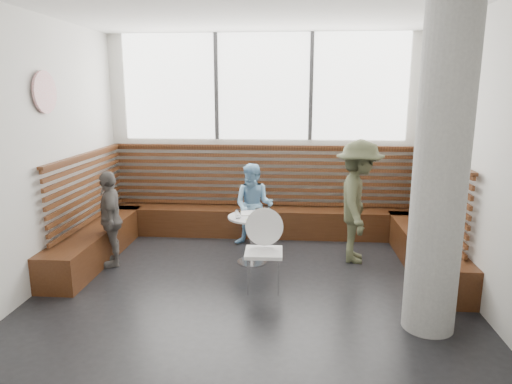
# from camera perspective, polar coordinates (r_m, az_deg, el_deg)

# --- Properties ---
(room) EXTENTS (5.00, 5.00, 3.20)m
(room) POSITION_cam_1_polar(r_m,az_deg,el_deg) (4.98, -0.91, 4.28)
(room) COLOR silver
(room) RESTS_ON ground
(booth) EXTENTS (5.00, 2.50, 1.44)m
(booth) POSITION_cam_1_polar(r_m,az_deg,el_deg) (6.95, 0.50, -3.39)
(booth) COLOR #3B1F0E
(booth) RESTS_ON ground
(concrete_column) EXTENTS (0.50, 0.50, 3.20)m
(concrete_column) POSITION_cam_1_polar(r_m,az_deg,el_deg) (4.57, 22.10, 2.60)
(concrete_column) COLOR gray
(concrete_column) RESTS_ON ground
(wall_art) EXTENTS (0.03, 0.50, 0.50)m
(wall_art) POSITION_cam_1_polar(r_m,az_deg,el_deg) (6.05, -24.91, 11.25)
(wall_art) COLOR white
(wall_art) RESTS_ON room
(cafe_table) EXTENTS (0.65, 0.65, 0.67)m
(cafe_table) POSITION_cam_1_polar(r_m,az_deg,el_deg) (6.20, -0.51, -4.72)
(cafe_table) COLOR silver
(cafe_table) RESTS_ON ground
(cafe_chair) EXTENTS (0.46, 0.45, 0.95)m
(cafe_chair) POSITION_cam_1_polar(r_m,az_deg,el_deg) (5.42, 1.02, -6.39)
(cafe_chair) COLOR white
(cafe_chair) RESTS_ON ground
(adult_man) EXTENTS (0.77, 1.16, 1.69)m
(adult_man) POSITION_cam_1_polar(r_m,az_deg,el_deg) (6.35, 12.66, -1.18)
(adult_man) COLOR #474C32
(adult_man) RESTS_ON ground
(child_back) EXTENTS (0.69, 0.58, 1.26)m
(child_back) POSITION_cam_1_polar(r_m,az_deg,el_deg) (6.85, -0.28, -1.70)
(child_back) COLOR #86BEE9
(child_back) RESTS_ON ground
(child_left) EXTENTS (0.57, 0.82, 1.29)m
(child_left) POSITION_cam_1_polar(r_m,az_deg,el_deg) (6.41, -17.72, -3.18)
(child_left) COLOR #615C58
(child_left) RESTS_ON ground
(plate_near) EXTENTS (0.20, 0.20, 0.01)m
(plate_near) POSITION_cam_1_polar(r_m,az_deg,el_deg) (6.24, -1.40, -2.74)
(plate_near) COLOR white
(plate_near) RESTS_ON cafe_table
(plate_far) EXTENTS (0.21, 0.21, 0.01)m
(plate_far) POSITION_cam_1_polar(r_m,az_deg,el_deg) (6.31, 0.66, -2.54)
(plate_far) COLOR white
(plate_far) RESTS_ON cafe_table
(glass_left) EXTENTS (0.07, 0.07, 0.12)m
(glass_left) POSITION_cam_1_polar(r_m,az_deg,el_deg) (6.05, -2.24, -2.72)
(glass_left) COLOR white
(glass_left) RESTS_ON cafe_table
(glass_mid) EXTENTS (0.07, 0.07, 0.11)m
(glass_mid) POSITION_cam_1_polar(r_m,az_deg,el_deg) (6.12, 0.22, -2.58)
(glass_mid) COLOR white
(glass_mid) RESTS_ON cafe_table
(glass_right) EXTENTS (0.08, 0.08, 0.12)m
(glass_right) POSITION_cam_1_polar(r_m,az_deg,el_deg) (6.17, 1.45, -2.40)
(glass_right) COLOR white
(glass_right) RESTS_ON cafe_table
(menu_card) EXTENTS (0.25, 0.22, 0.00)m
(menu_card) POSITION_cam_1_polar(r_m,az_deg,el_deg) (5.99, -0.15, -3.43)
(menu_card) COLOR #A5C64C
(menu_card) RESTS_ON cafe_table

